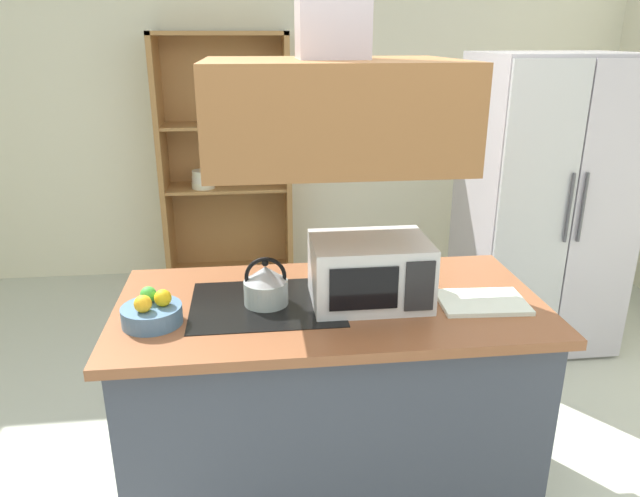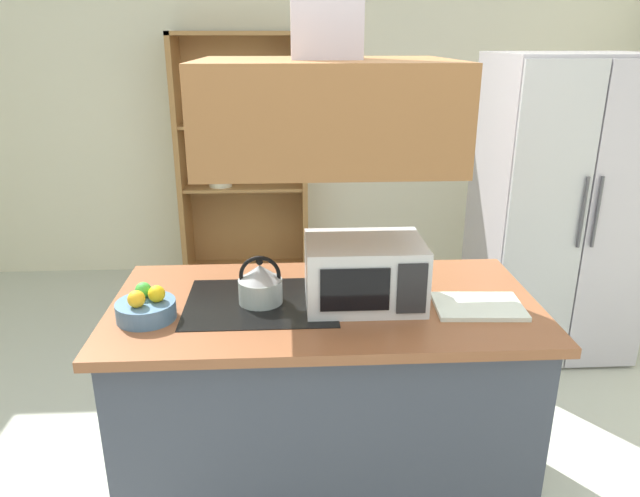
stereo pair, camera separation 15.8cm
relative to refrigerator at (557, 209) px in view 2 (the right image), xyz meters
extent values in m
cube|color=#EDE6C7|center=(-1.67, 1.51, 0.44)|extent=(6.00, 0.12, 2.70)
cube|color=#3C414F|center=(-1.50, -1.23, -0.48)|extent=(1.63, 0.79, 0.86)
cube|color=brown|center=(-1.50, -1.23, -0.03)|extent=(1.71, 0.87, 0.04)
cube|color=black|center=(-1.76, -1.23, -0.01)|extent=(0.60, 0.48, 0.00)
cube|color=#935C32|center=(-1.50, -1.23, 0.74)|extent=(0.90, 0.70, 0.36)
cube|color=#B8B1B9|center=(0.00, 0.01, 0.00)|extent=(0.90, 0.72, 1.82)
cube|color=#BCBDC1|center=(-0.23, -0.36, 0.00)|extent=(0.44, 0.03, 1.78)
cube|color=#BCB5C2|center=(0.22, -0.36, 0.00)|extent=(0.44, 0.03, 1.78)
cylinder|color=#4C4C51|center=(-0.04, -0.39, 0.09)|extent=(0.02, 0.02, 0.40)
cylinder|color=#4C4C51|center=(0.04, -0.39, 0.09)|extent=(0.02, 0.02, 0.40)
cube|color=#A4713C|center=(-2.48, 1.25, 0.06)|extent=(0.04, 0.40, 1.94)
cube|color=#A4713C|center=(-1.51, 1.25, 0.06)|extent=(0.04, 0.40, 1.94)
cube|color=#A4713C|center=(-2.00, 1.25, 1.02)|extent=(1.00, 0.40, 0.03)
cube|color=#A4713C|center=(-2.00, 1.25, -0.87)|extent=(1.00, 0.40, 0.08)
cube|color=#A4713C|center=(-2.00, 1.44, 0.06)|extent=(1.00, 0.02, 1.94)
cube|color=#A4713C|center=(-2.00, 1.25, -0.13)|extent=(0.92, 0.36, 0.02)
cube|color=#A4713C|center=(-2.00, 1.25, 0.35)|extent=(0.92, 0.36, 0.02)
cylinder|color=beige|center=(-2.18, 1.20, -0.10)|extent=(0.18, 0.18, 0.05)
cylinder|color=beige|center=(-2.18, 1.20, -0.05)|extent=(0.17, 0.17, 0.05)
cylinder|color=beige|center=(-2.18, 1.20, -0.01)|extent=(0.16, 0.16, 0.05)
cylinder|color=silver|center=(-1.87, 1.21, 0.42)|extent=(0.01, 0.01, 0.12)
cone|color=silver|center=(-1.87, 1.21, 0.52)|extent=(0.07, 0.07, 0.08)
cylinder|color=silver|center=(-1.71, 1.21, 0.42)|extent=(0.01, 0.01, 0.12)
cone|color=silver|center=(-1.71, 1.21, 0.52)|extent=(0.07, 0.07, 0.08)
cylinder|color=#B1BEBA|center=(-1.76, -1.23, 0.04)|extent=(0.18, 0.18, 0.10)
cone|color=silver|center=(-1.76, -1.23, 0.12)|extent=(0.17, 0.17, 0.06)
sphere|color=black|center=(-1.76, -1.23, 0.17)|extent=(0.03, 0.03, 0.03)
torus|color=black|center=(-1.76, -1.23, 0.11)|extent=(0.17, 0.02, 0.17)
cube|color=white|center=(-0.90, -1.34, 0.00)|extent=(0.35, 0.26, 0.02)
cube|color=silver|center=(-1.35, -1.25, 0.12)|extent=(0.46, 0.34, 0.26)
cube|color=black|center=(-1.40, -1.42, 0.12)|extent=(0.26, 0.01, 0.17)
cube|color=#262628|center=(-1.19, -1.42, 0.12)|extent=(0.11, 0.01, 0.20)
cylinder|color=#4C7299|center=(-2.19, -1.35, 0.02)|extent=(0.22, 0.22, 0.07)
sphere|color=yellow|center=(-2.14, -1.35, 0.09)|extent=(0.06, 0.06, 0.06)
sphere|color=green|center=(-2.20, -1.31, 0.09)|extent=(0.06, 0.06, 0.06)
sphere|color=yellow|center=(-2.21, -1.39, 0.09)|extent=(0.06, 0.06, 0.06)
camera|label=1|loc=(-1.80, -3.39, 1.00)|focal=33.19mm
camera|label=2|loc=(-1.64, -3.40, 1.00)|focal=33.19mm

